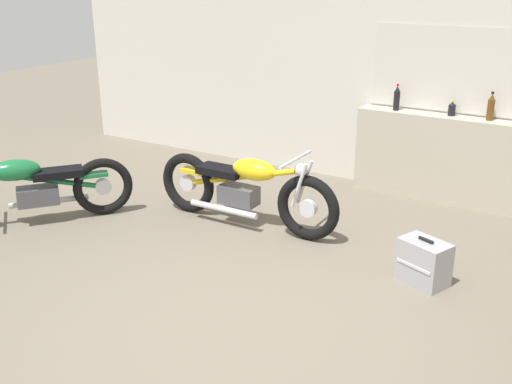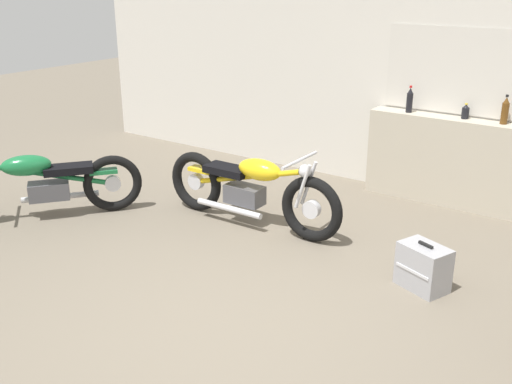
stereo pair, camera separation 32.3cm
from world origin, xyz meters
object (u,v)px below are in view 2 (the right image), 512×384
(motorcycle_green, at_px, (41,183))
(hard_case_silver, at_px, (423,267))
(motorcycle_yellow, at_px, (250,188))
(bottle_left_center, at_px, (465,112))
(bottle_center, at_px, (505,111))
(bottle_leftmost, at_px, (410,101))

(motorcycle_green, distance_m, hard_case_silver, 4.03)
(motorcycle_yellow, distance_m, motorcycle_green, 2.25)
(motorcycle_yellow, bearing_deg, motorcycle_green, -149.52)
(bottle_left_center, relative_size, bottle_center, 0.54)
(hard_case_silver, bearing_deg, bottle_leftmost, 116.30)
(bottle_center, height_order, motorcycle_green, bottle_center)
(bottle_center, xyz_separation_m, motorcycle_yellow, (-2.00, -1.84, -0.74))
(bottle_left_center, bearing_deg, bottle_center, -1.53)
(bottle_center, distance_m, hard_case_silver, 2.31)
(bottle_left_center, distance_m, hard_case_silver, 2.33)
(bottle_leftmost, relative_size, motorcycle_yellow, 0.14)
(bottle_center, distance_m, motorcycle_yellow, 2.82)
(bottle_left_center, distance_m, bottle_center, 0.42)
(bottle_center, height_order, hard_case_silver, bottle_center)
(bottle_center, relative_size, hard_case_silver, 0.65)
(bottle_left_center, bearing_deg, motorcycle_yellow, -130.75)
(motorcycle_yellow, bearing_deg, bottle_center, 42.52)
(bottle_leftmost, bearing_deg, motorcycle_green, -134.69)
(motorcycle_green, relative_size, hard_case_silver, 3.65)
(bottle_center, bearing_deg, motorcycle_green, -142.93)
(bottle_leftmost, xyz_separation_m, motorcycle_yellow, (-0.97, -1.80, -0.74))
(bottle_left_center, relative_size, hard_case_silver, 0.36)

